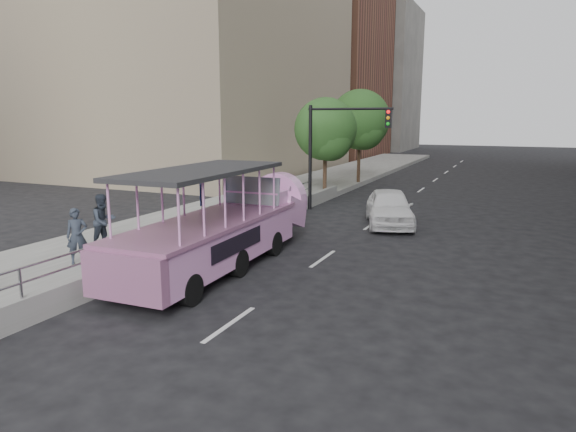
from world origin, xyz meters
name	(u,v)px	position (x,y,z in m)	size (l,w,h in m)	color
ground	(236,291)	(0.00, 0.00, 0.00)	(160.00, 160.00, 0.00)	black
sidewalk	(237,210)	(-5.75, 10.00, 0.15)	(5.50, 80.00, 0.30)	#A3A39E
kerb_wall	(183,246)	(-3.12, 2.00, 0.48)	(0.24, 30.00, 0.36)	gray
guardrail	(183,226)	(-3.12, 2.00, 1.14)	(0.07, 22.00, 0.71)	#A7A7AB
duck_boat	(226,228)	(-1.63, 2.21, 1.17)	(2.65, 9.57, 3.15)	black
car	(389,207)	(1.71, 10.25, 0.79)	(1.87, 4.63, 1.58)	white
pedestrian_near	(77,236)	(-5.12, -0.49, 1.14)	(0.61, 0.40, 1.68)	#29313D
pedestrian_mid	(104,221)	(-5.80, 1.30, 1.21)	(0.88, 0.69, 1.82)	#29313D
parking_sign	(203,208)	(-3.00, 3.00, 1.59)	(0.20, 0.54, 2.50)	black
traffic_signal	(333,140)	(-1.70, 12.50, 3.50)	(4.20, 0.32, 5.20)	black
street_tree_near	(327,132)	(-3.30, 15.93, 3.82)	(3.52, 3.52, 5.72)	#372519
street_tree_far	(361,122)	(-3.10, 21.93, 4.31)	(3.97, 3.97, 6.45)	#372519
midrise_brick	(305,46)	(-18.00, 48.00, 13.00)	(18.00, 16.00, 26.00)	brown
midrise_stone_b	(359,80)	(-16.00, 64.00, 10.00)	(16.00, 14.00, 20.00)	gray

